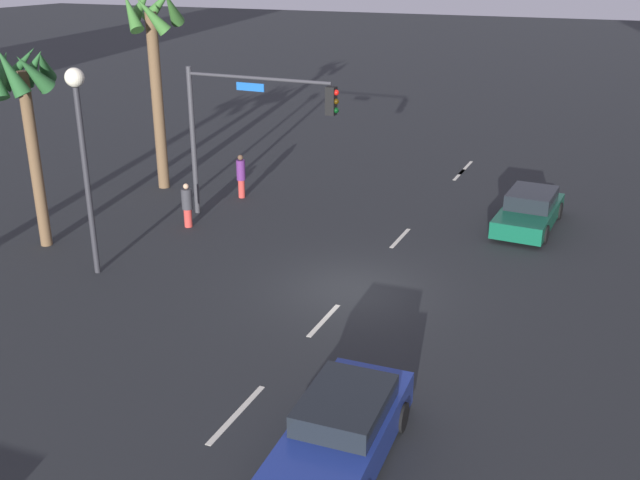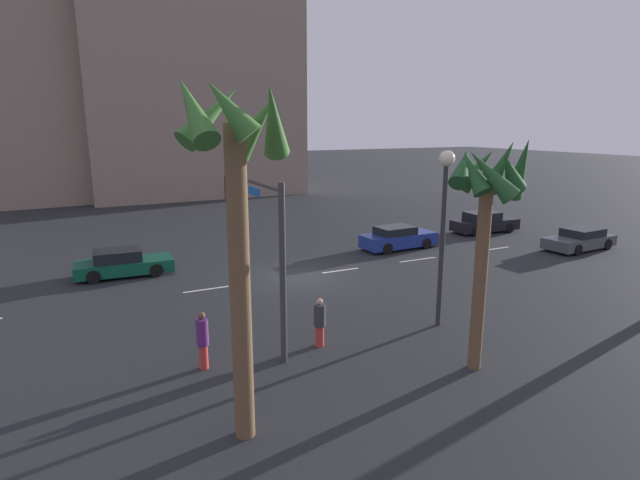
% 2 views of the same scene
% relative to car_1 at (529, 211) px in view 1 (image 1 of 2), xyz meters
% --- Properties ---
extents(ground_plane, '(220.00, 220.00, 0.00)m').
position_rel_car_1_xyz_m(ground_plane, '(-7.72, 3.95, -0.61)').
color(ground_plane, '#232628').
extents(lane_stripe_2, '(2.38, 0.14, 0.01)m').
position_rel_car_1_xyz_m(lane_stripe_2, '(-14.74, 3.95, -0.60)').
color(lane_stripe_2, silver).
rests_on(lane_stripe_2, ground_plane).
extents(lane_stripe_3, '(2.05, 0.14, 0.01)m').
position_rel_car_1_xyz_m(lane_stripe_3, '(-9.94, 3.95, -0.60)').
color(lane_stripe_3, silver).
rests_on(lane_stripe_3, ground_plane).
extents(lane_stripe_4, '(2.05, 0.14, 0.01)m').
position_rel_car_1_xyz_m(lane_stripe_4, '(-3.09, 3.95, -0.60)').
color(lane_stripe_4, silver).
rests_on(lane_stripe_4, ground_plane).
extents(lane_stripe_5, '(2.52, 0.14, 0.01)m').
position_rel_car_1_xyz_m(lane_stripe_5, '(7.00, 3.95, -0.60)').
color(lane_stripe_5, silver).
rests_on(lane_stripe_5, ground_plane).
extents(lane_stripe_6, '(1.92, 0.14, 0.01)m').
position_rel_car_1_xyz_m(lane_stripe_6, '(5.70, 3.95, -0.60)').
color(lane_stripe_6, silver).
rests_on(lane_stripe_6, ground_plane).
extents(car_1, '(4.60, 2.09, 1.31)m').
position_rel_car_1_xyz_m(car_1, '(0.00, 0.00, 0.00)').
color(car_1, '#0F5138').
rests_on(car_1, ground_plane).
extents(car_2, '(4.64, 2.03, 1.36)m').
position_rel_car_1_xyz_m(car_2, '(-15.24, 1.29, 0.03)').
color(car_2, navy).
rests_on(car_2, ground_plane).
extents(traffic_signal, '(0.35, 6.04, 5.60)m').
position_rel_car_1_xyz_m(traffic_signal, '(-3.60, 9.89, 3.28)').
color(traffic_signal, '#38383D').
rests_on(traffic_signal, ground_plane).
extents(streetlamp, '(0.56, 0.56, 6.36)m').
position_rel_car_1_xyz_m(streetlamp, '(-9.78, 11.80, 3.83)').
color(streetlamp, '#2D2D33').
rests_on(streetlamp, ground_plane).
extents(pedestrian_0, '(0.42, 0.42, 1.66)m').
position_rel_car_1_xyz_m(pedestrian_0, '(-5.08, 11.49, 0.25)').
color(pedestrian_0, '#BF3833').
rests_on(pedestrian_0, ground_plane).
extents(pedestrian_1, '(0.37, 0.37, 1.81)m').
position_rel_car_1_xyz_m(pedestrian_1, '(-1.21, 11.41, 0.35)').
color(pedestrian_1, '#BF3833').
rests_on(pedestrian_1, ground_plane).
extents(palm_tree_0, '(2.60, 2.51, 8.35)m').
position_rel_car_1_xyz_m(palm_tree_0, '(-1.28, 15.15, 5.33)').
color(palm_tree_0, brown).
rests_on(palm_tree_0, ground_plane).
extents(palm_tree_2, '(2.63, 2.53, 6.97)m').
position_rel_car_1_xyz_m(palm_tree_2, '(-8.67, 15.02, 4.74)').
color(palm_tree_2, brown).
rests_on(palm_tree_2, ground_plane).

